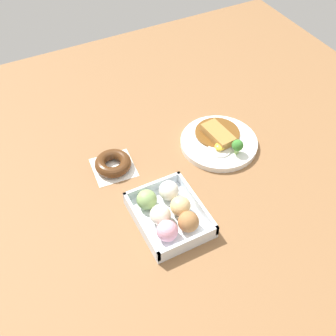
# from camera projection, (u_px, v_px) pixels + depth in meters

# --- Properties ---
(ground_plane) EXTENTS (1.60, 1.60, 0.00)m
(ground_plane) POSITION_uv_depth(u_px,v_px,m) (195.00, 173.00, 1.16)
(ground_plane) COLOR brown
(curry_plate) EXTENTS (0.23, 0.23, 0.06)m
(curry_plate) POSITION_uv_depth(u_px,v_px,m) (219.00, 141.00, 1.23)
(curry_plate) COLOR white
(curry_plate) RESTS_ON ground_plane
(donut_box) EXTENTS (0.20, 0.17, 0.07)m
(donut_box) POSITION_uv_depth(u_px,v_px,m) (169.00, 213.00, 1.03)
(donut_box) COLOR silver
(donut_box) RESTS_ON ground_plane
(chocolate_ring_donut) EXTENTS (0.13, 0.13, 0.03)m
(chocolate_ring_donut) POSITION_uv_depth(u_px,v_px,m) (113.00, 164.00, 1.16)
(chocolate_ring_donut) COLOR white
(chocolate_ring_donut) RESTS_ON ground_plane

